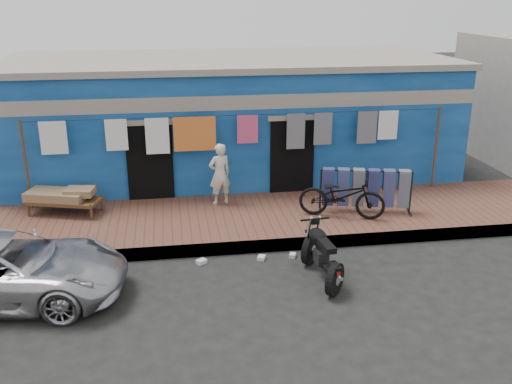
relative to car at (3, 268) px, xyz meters
name	(u,v)px	position (x,y,z in m)	size (l,w,h in m)	color
ground	(273,288)	(4.63, -0.35, -0.60)	(80.00, 80.00, 0.00)	black
sidewalk	(249,220)	(4.63, 2.65, -0.47)	(28.00, 3.00, 0.25)	brown
curb	(259,246)	(4.63, 1.20, -0.47)	(28.00, 0.10, 0.25)	gray
building	(229,117)	(4.63, 6.64, 1.09)	(12.20, 5.20, 3.36)	navy
clothesline	(233,136)	(4.42, 3.90, 1.22)	(10.06, 0.06, 2.10)	brown
car	(3,268)	(0.00, 0.00, 0.00)	(1.92, 4.23, 1.19)	silver
seated_person	(220,174)	(4.05, 3.51, 0.39)	(0.53, 0.36, 1.48)	beige
bicycle	(342,191)	(6.66, 2.23, 0.27)	(0.67, 1.90, 1.23)	black
motorcycle	(322,253)	(5.59, -0.11, -0.08)	(0.72, 1.64, 1.03)	black
charpoy	(65,201)	(0.49, 3.43, -0.06)	(1.86, 1.27, 0.57)	brown
jeans_rack	(365,190)	(7.31, 2.49, 0.17)	(2.20, 0.95, 1.04)	black
litter_a	(201,262)	(3.42, 0.85, -0.56)	(0.18, 0.14, 0.08)	silver
litter_b	(293,255)	(5.25, 0.85, -0.56)	(0.16, 0.12, 0.08)	silver
litter_c	(262,258)	(4.62, 0.85, -0.56)	(0.18, 0.14, 0.07)	silver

